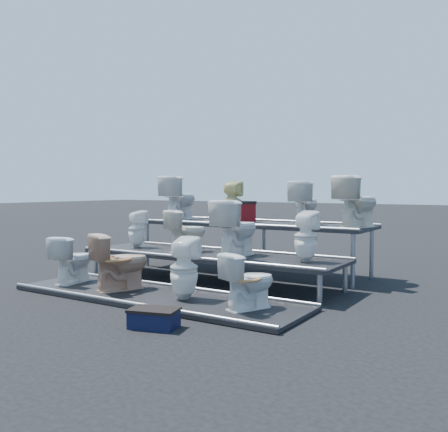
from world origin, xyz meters
The scene contains 18 objects.
ground centered at (0.00, 0.00, 0.00)m, with size 80.00×80.00×0.00m, color black.
tier_front centered at (0.00, -1.30, 0.03)m, with size 4.20×1.20×0.06m, color black.
tier_mid centered at (0.00, 0.00, 0.23)m, with size 4.20×1.20×0.46m, color black.
tier_back centered at (0.00, 1.30, 0.43)m, with size 4.20×1.20×0.86m, color black.
toilet_0 centered at (-1.59, -1.30, 0.41)m, with size 0.39×0.69×0.70m, color white.
toilet_1 centered at (-0.62, -1.30, 0.45)m, with size 0.44×0.77×0.79m, color tan.
toilet_2 centered at (0.49, -1.30, 0.46)m, with size 0.36×0.37×0.79m, color white.
toilet_3 centered at (1.43, -1.30, 0.39)m, with size 0.37×0.65×0.66m, color white.
toilet_4 centered at (-1.49, 0.00, 0.78)m, with size 0.29×0.29×0.63m, color white.
toilet_5 centered at (-0.44, 0.00, 0.79)m, with size 0.37×0.65×0.67m, color white.
toilet_6 centered at (0.48, 0.00, 0.88)m, with size 0.47×0.82×0.84m, color white.
toilet_7 centered at (1.58, 0.00, 0.81)m, with size 0.32×0.32×0.70m, color white.
toilet_8 centered at (-1.58, 1.30, 1.28)m, with size 0.47×0.82×0.83m, color white.
toilet_9 centered at (-0.39, 1.30, 1.23)m, with size 0.34×0.34×0.75m, color #D8D189.
toilet_10 centered at (1.00, 1.30, 1.22)m, with size 0.40×0.71×0.72m, color white.
toilet_11 centered at (1.88, 1.30, 1.26)m, with size 0.45×0.79×0.80m, color white.
red_crate centered at (-0.30, 1.41, 1.02)m, with size 0.45×0.36×0.33m, color maroon.
step_stool centered at (0.87, -2.34, 0.09)m, with size 0.49×0.29×0.18m, color black.
Camera 1 is at (4.27, -6.32, 1.47)m, focal length 40.00 mm.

